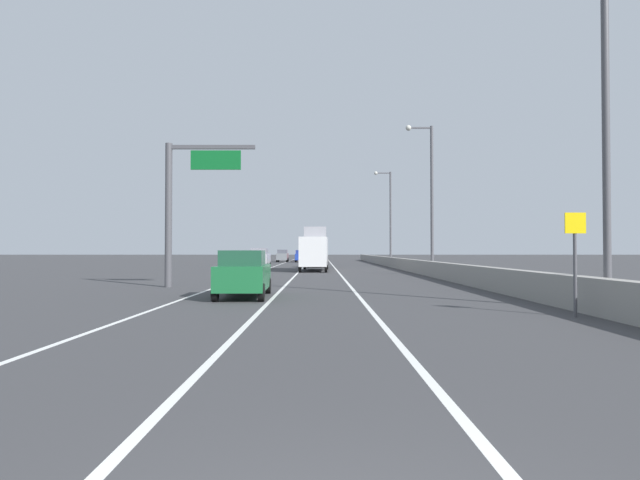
{
  "coord_description": "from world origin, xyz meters",
  "views": [
    {
      "loc": [
        -0.11,
        -2.86,
        1.92
      ],
      "look_at": [
        -0.04,
        44.11,
        2.84
      ],
      "focal_mm": 29.43,
      "sensor_mm": 36.0,
      "label": 1
    }
  ],
  "objects_px": {
    "lamp_post_right_second": "(428,190)",
    "car_red_1": "(300,256)",
    "overhead_sign_gantry": "(182,196)",
    "car_green_5": "(243,274)",
    "speed_advisory_sign": "(574,256)",
    "car_gray_0": "(282,256)",
    "lamp_post_right_near": "(598,105)",
    "box_truck": "(314,250)",
    "car_silver_4": "(259,259)",
    "car_blue_2": "(300,256)",
    "car_black_3": "(316,259)",
    "lamp_post_right_third": "(388,212)"
  },
  "relations": [
    {
      "from": "car_black_3",
      "to": "car_green_5",
      "type": "relative_size",
      "value": 1.02
    },
    {
      "from": "overhead_sign_gantry",
      "to": "car_blue_2",
      "type": "height_order",
      "value": "overhead_sign_gantry"
    },
    {
      "from": "car_gray_0",
      "to": "box_truck",
      "type": "height_order",
      "value": "box_truck"
    },
    {
      "from": "overhead_sign_gantry",
      "to": "car_blue_2",
      "type": "relative_size",
      "value": 1.62
    },
    {
      "from": "overhead_sign_gantry",
      "to": "car_green_5",
      "type": "relative_size",
      "value": 1.62
    },
    {
      "from": "speed_advisory_sign",
      "to": "car_green_5",
      "type": "bearing_deg",
      "value": 149.19
    },
    {
      "from": "lamp_post_right_second",
      "to": "car_silver_4",
      "type": "height_order",
      "value": "lamp_post_right_second"
    },
    {
      "from": "car_green_5",
      "to": "car_black_3",
      "type": "bearing_deg",
      "value": 85.83
    },
    {
      "from": "lamp_post_right_second",
      "to": "car_black_3",
      "type": "relative_size",
      "value": 2.47
    },
    {
      "from": "lamp_post_right_third",
      "to": "car_blue_2",
      "type": "relative_size",
      "value": 2.51
    },
    {
      "from": "overhead_sign_gantry",
      "to": "car_silver_4",
      "type": "xyz_separation_m",
      "value": [
        0.99,
        26.3,
        -3.67
      ]
    },
    {
      "from": "car_silver_4",
      "to": "lamp_post_right_third",
      "type": "bearing_deg",
      "value": 36.1
    },
    {
      "from": "speed_advisory_sign",
      "to": "box_truck",
      "type": "xyz_separation_m",
      "value": [
        -7.84,
        33.93,
        0.14
      ]
    },
    {
      "from": "overhead_sign_gantry",
      "to": "lamp_post_right_second",
      "type": "relative_size",
      "value": 0.65
    },
    {
      "from": "car_green_5",
      "to": "car_red_1",
      "type": "bearing_deg",
      "value": 90.25
    },
    {
      "from": "lamp_post_right_near",
      "to": "car_silver_4",
      "type": "distance_m",
      "value": 40.19
    },
    {
      "from": "overhead_sign_gantry",
      "to": "lamp_post_right_third",
      "type": "distance_m",
      "value": 40.13
    },
    {
      "from": "box_truck",
      "to": "car_red_1",
      "type": "bearing_deg",
      "value": 93.69
    },
    {
      "from": "box_truck",
      "to": "car_blue_2",
      "type": "bearing_deg",
      "value": 94.11
    },
    {
      "from": "lamp_post_right_near",
      "to": "car_blue_2",
      "type": "distance_m",
      "value": 69.68
    },
    {
      "from": "car_blue_2",
      "to": "car_green_5",
      "type": "relative_size",
      "value": 1.0
    },
    {
      "from": "lamp_post_right_near",
      "to": "car_blue_2",
      "type": "bearing_deg",
      "value": 99.95
    },
    {
      "from": "car_silver_4",
      "to": "car_green_5",
      "type": "xyz_separation_m",
      "value": [
        3.05,
        -32.22,
        -0.1
      ]
    },
    {
      "from": "overhead_sign_gantry",
      "to": "car_black_3",
      "type": "bearing_deg",
      "value": 77.88
    },
    {
      "from": "lamp_post_right_second",
      "to": "lamp_post_right_third",
      "type": "height_order",
      "value": "same"
    },
    {
      "from": "car_red_1",
      "to": "speed_advisory_sign",
      "type": "bearing_deg",
      "value": -82.26
    },
    {
      "from": "car_black_3",
      "to": "car_silver_4",
      "type": "bearing_deg",
      "value": -137.66
    },
    {
      "from": "car_black_3",
      "to": "box_truck",
      "type": "bearing_deg",
      "value": -90.8
    },
    {
      "from": "car_red_1",
      "to": "car_green_5",
      "type": "xyz_separation_m",
      "value": [
        0.32,
        -72.94,
        -0.0
      ]
    },
    {
      "from": "speed_advisory_sign",
      "to": "car_blue_2",
      "type": "distance_m",
      "value": 70.78
    },
    {
      "from": "overhead_sign_gantry",
      "to": "speed_advisory_sign",
      "type": "height_order",
      "value": "overhead_sign_gantry"
    },
    {
      "from": "lamp_post_right_third",
      "to": "car_silver_4",
      "type": "bearing_deg",
      "value": -143.9
    },
    {
      "from": "lamp_post_right_third",
      "to": "box_truck",
      "type": "height_order",
      "value": "lamp_post_right_third"
    },
    {
      "from": "lamp_post_right_near",
      "to": "car_blue_2",
      "type": "height_order",
      "value": "lamp_post_right_near"
    },
    {
      "from": "lamp_post_right_near",
      "to": "car_gray_0",
      "type": "xyz_separation_m",
      "value": [
        -15.03,
        68.77,
        -5.58
      ]
    },
    {
      "from": "car_blue_2",
      "to": "car_black_3",
      "type": "xyz_separation_m",
      "value": [
        2.73,
        -26.28,
        -0.02
      ]
    },
    {
      "from": "car_silver_4",
      "to": "car_red_1",
      "type": "bearing_deg",
      "value": 86.16
    },
    {
      "from": "car_red_1",
      "to": "car_silver_4",
      "type": "bearing_deg",
      "value": -93.84
    },
    {
      "from": "car_red_1",
      "to": "car_green_5",
      "type": "distance_m",
      "value": 72.94
    },
    {
      "from": "car_green_5",
      "to": "overhead_sign_gantry",
      "type": "bearing_deg",
      "value": 124.36
    },
    {
      "from": "car_black_3",
      "to": "box_truck",
      "type": "distance_m",
      "value": 9.83
    },
    {
      "from": "speed_advisory_sign",
      "to": "car_red_1",
      "type": "relative_size",
      "value": 0.66
    },
    {
      "from": "speed_advisory_sign",
      "to": "overhead_sign_gantry",
      "type": "bearing_deg",
      "value": 140.02
    },
    {
      "from": "car_gray_0",
      "to": "car_red_1",
      "type": "xyz_separation_m",
      "value": [
        2.7,
        8.81,
        -0.04
      ]
    },
    {
      "from": "car_gray_0",
      "to": "car_red_1",
      "type": "relative_size",
      "value": 0.96
    },
    {
      "from": "lamp_post_right_second",
      "to": "car_red_1",
      "type": "height_order",
      "value": "lamp_post_right_second"
    },
    {
      "from": "car_green_5",
      "to": "lamp_post_right_near",
      "type": "bearing_deg",
      "value": -21.09
    },
    {
      "from": "lamp_post_right_near",
      "to": "box_truck",
      "type": "bearing_deg",
      "value": 106.23
    },
    {
      "from": "lamp_post_right_near",
      "to": "lamp_post_right_third",
      "type": "xyz_separation_m",
      "value": [
        -0.48,
        47.48,
        0.0
      ]
    },
    {
      "from": "car_green_5",
      "to": "car_silver_4",
      "type": "bearing_deg",
      "value": 95.41
    }
  ]
}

